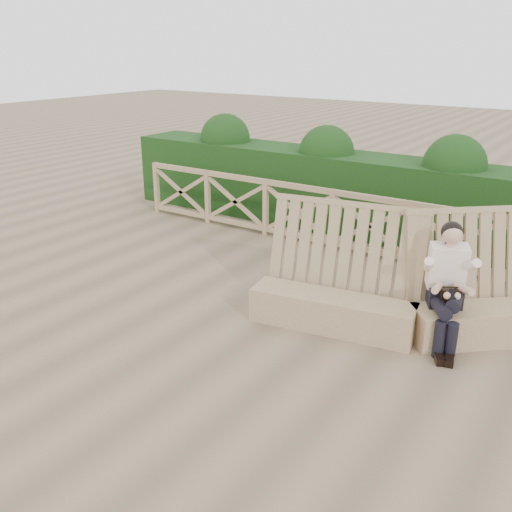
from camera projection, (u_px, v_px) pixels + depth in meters
The scene contains 5 objects.
ground at pixel (255, 334), 7.33m from camera, with size 60.00×60.00×0.00m, color brown.
bench at pixel (413, 302), 7.30m from camera, with size 3.96×2.38×1.59m.
woman at pixel (447, 282), 6.89m from camera, with size 0.68×1.00×1.54m.
guardrail at pixel (369, 226), 9.85m from camera, with size 10.10×0.09×1.10m.
hedge at pixel (396, 200), 10.71m from camera, with size 12.00×1.20×1.50m, color black.
Camera 1 is at (3.67, -5.38, 3.51)m, focal length 40.00 mm.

